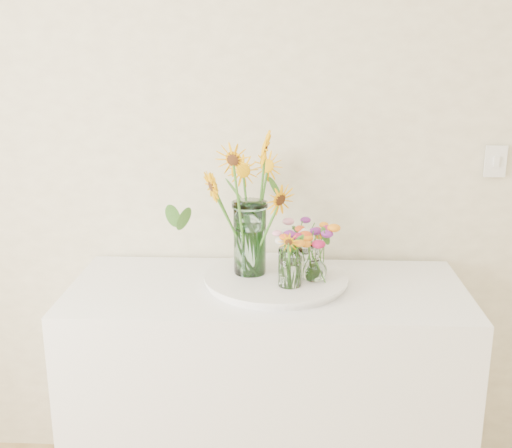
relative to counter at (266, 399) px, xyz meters
The scene contains 10 objects.
counter is the anchor object (origin of this frame).
tray 0.46m from the counter, 44.83° to the left, with size 0.49×0.49×0.03m, color white.
mason_jar 0.62m from the counter, 136.52° to the left, with size 0.12×0.12×0.27m, color silver.
sunflower_bouquet 0.74m from the counter, 136.52° to the left, with size 0.63×0.63×0.51m, color #F3A805, non-canonical shape.
small_vase_a 0.55m from the counter, 37.35° to the right, with size 0.08×0.08×0.14m, color white.
wildflower_posy_a 0.60m from the counter, 37.35° to the right, with size 0.17×0.17×0.23m, color orange, non-canonical shape.
small_vase_b 0.57m from the counter, ahead, with size 0.09×0.09×0.13m, color white, non-canonical shape.
wildflower_posy_b 0.61m from the counter, ahead, with size 0.20×0.20×0.22m, color orange, non-canonical shape.
small_vase_c 0.56m from the counter, 40.23° to the left, with size 0.06×0.06×0.11m, color white.
wildflower_posy_c 0.60m from the counter, 40.23° to the left, with size 0.21×0.21×0.20m, color orange, non-canonical shape.
Camera 1 is at (-0.03, -0.18, 1.74)m, focal length 45.00 mm.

